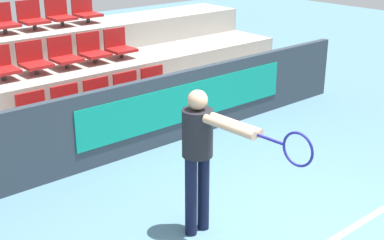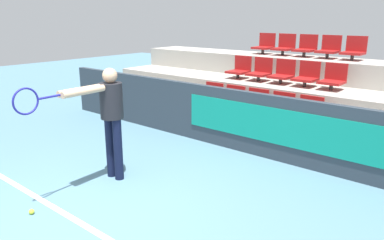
# 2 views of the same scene
# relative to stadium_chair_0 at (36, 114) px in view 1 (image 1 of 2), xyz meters

# --- Properties ---
(barrier_wall) EXTENTS (9.23, 0.14, 1.09)m
(barrier_wall) POSITION_rel_stadium_chair_0_xyz_m (1.10, -0.75, -0.14)
(barrier_wall) COLOR #2D3842
(barrier_wall) RESTS_ON ground
(bleacher_tier_front) EXTENTS (8.83, 1.09, 0.48)m
(bleacher_tier_front) POSITION_rel_stadium_chair_0_xyz_m (1.07, -0.13, -0.45)
(bleacher_tier_front) COLOR #ADA89E
(bleacher_tier_front) RESTS_ON ground
(bleacher_tier_middle) EXTENTS (8.83, 1.09, 0.95)m
(bleacher_tier_middle) POSITION_rel_stadium_chair_0_xyz_m (1.07, 0.96, -0.21)
(bleacher_tier_middle) COLOR #ADA89E
(bleacher_tier_middle) RESTS_ON ground
(bleacher_tier_back) EXTENTS (8.83, 1.09, 1.43)m
(bleacher_tier_back) POSITION_rel_stadium_chair_0_xyz_m (1.07, 2.05, 0.02)
(bleacher_tier_back) COLOR #ADA89E
(bleacher_tier_back) RESTS_ON ground
(stadium_chair_0) EXTENTS (0.43, 0.45, 0.50)m
(stadium_chair_0) POSITION_rel_stadium_chair_0_xyz_m (0.00, 0.00, 0.00)
(stadium_chair_0) COLOR #333333
(stadium_chair_0) RESTS_ON bleacher_tier_front
(stadium_chair_1) EXTENTS (0.43, 0.45, 0.50)m
(stadium_chair_1) POSITION_rel_stadium_chair_0_xyz_m (0.54, 0.00, 0.00)
(stadium_chair_1) COLOR #333333
(stadium_chair_1) RESTS_ON bleacher_tier_front
(stadium_chair_2) EXTENTS (0.43, 0.45, 0.50)m
(stadium_chair_2) POSITION_rel_stadium_chair_0_xyz_m (1.07, 0.00, 0.00)
(stadium_chair_2) COLOR #333333
(stadium_chair_2) RESTS_ON bleacher_tier_front
(stadium_chair_3) EXTENTS (0.43, 0.45, 0.50)m
(stadium_chair_3) POSITION_rel_stadium_chair_0_xyz_m (1.61, 0.00, 0.00)
(stadium_chair_3) COLOR #333333
(stadium_chair_3) RESTS_ON bleacher_tier_front
(stadium_chair_4) EXTENTS (0.43, 0.45, 0.50)m
(stadium_chair_4) POSITION_rel_stadium_chair_0_xyz_m (2.14, 0.00, 0.00)
(stadium_chair_4) COLOR #333333
(stadium_chair_4) RESTS_ON bleacher_tier_front
(stadium_chair_5) EXTENTS (0.43, 0.45, 0.50)m
(stadium_chair_5) POSITION_rel_stadium_chair_0_xyz_m (0.00, 1.09, 0.48)
(stadium_chair_5) COLOR #333333
(stadium_chair_5) RESTS_ON bleacher_tier_middle
(stadium_chair_6) EXTENTS (0.43, 0.45, 0.50)m
(stadium_chair_6) POSITION_rel_stadium_chair_0_xyz_m (0.54, 1.09, 0.48)
(stadium_chair_6) COLOR #333333
(stadium_chair_6) RESTS_ON bleacher_tier_middle
(stadium_chair_7) EXTENTS (0.43, 0.45, 0.50)m
(stadium_chair_7) POSITION_rel_stadium_chair_0_xyz_m (1.07, 1.09, 0.48)
(stadium_chair_7) COLOR #333333
(stadium_chair_7) RESTS_ON bleacher_tier_middle
(stadium_chair_8) EXTENTS (0.43, 0.45, 0.50)m
(stadium_chair_8) POSITION_rel_stadium_chair_0_xyz_m (1.61, 1.09, 0.48)
(stadium_chair_8) COLOR #333333
(stadium_chair_8) RESTS_ON bleacher_tier_middle
(stadium_chair_9) EXTENTS (0.43, 0.45, 0.50)m
(stadium_chair_9) POSITION_rel_stadium_chair_0_xyz_m (2.14, 1.09, 0.48)
(stadium_chair_9) COLOR #333333
(stadium_chair_9) RESTS_ON bleacher_tier_middle
(stadium_chair_11) EXTENTS (0.43, 0.45, 0.50)m
(stadium_chair_11) POSITION_rel_stadium_chair_0_xyz_m (0.54, 2.17, 0.95)
(stadium_chair_11) COLOR #333333
(stadium_chair_11) RESTS_ON bleacher_tier_back
(stadium_chair_12) EXTENTS (0.43, 0.45, 0.50)m
(stadium_chair_12) POSITION_rel_stadium_chair_0_xyz_m (1.07, 2.17, 0.95)
(stadium_chair_12) COLOR #333333
(stadium_chair_12) RESTS_ON bleacher_tier_back
(stadium_chair_13) EXTENTS (0.43, 0.45, 0.50)m
(stadium_chair_13) POSITION_rel_stadium_chair_0_xyz_m (1.61, 2.17, 0.95)
(stadium_chair_13) COLOR #333333
(stadium_chair_13) RESTS_ON bleacher_tier_back
(stadium_chair_14) EXTENTS (0.43, 0.45, 0.50)m
(stadium_chair_14) POSITION_rel_stadium_chair_0_xyz_m (2.14, 2.17, 0.95)
(stadium_chair_14) COLOR #333333
(stadium_chair_14) RESTS_ON bleacher_tier_back
(tennis_player) EXTENTS (0.33, 1.58, 1.64)m
(tennis_player) POSITION_rel_stadium_chair_0_xyz_m (0.45, -3.02, 0.34)
(tennis_player) COLOR black
(tennis_player) RESTS_ON ground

